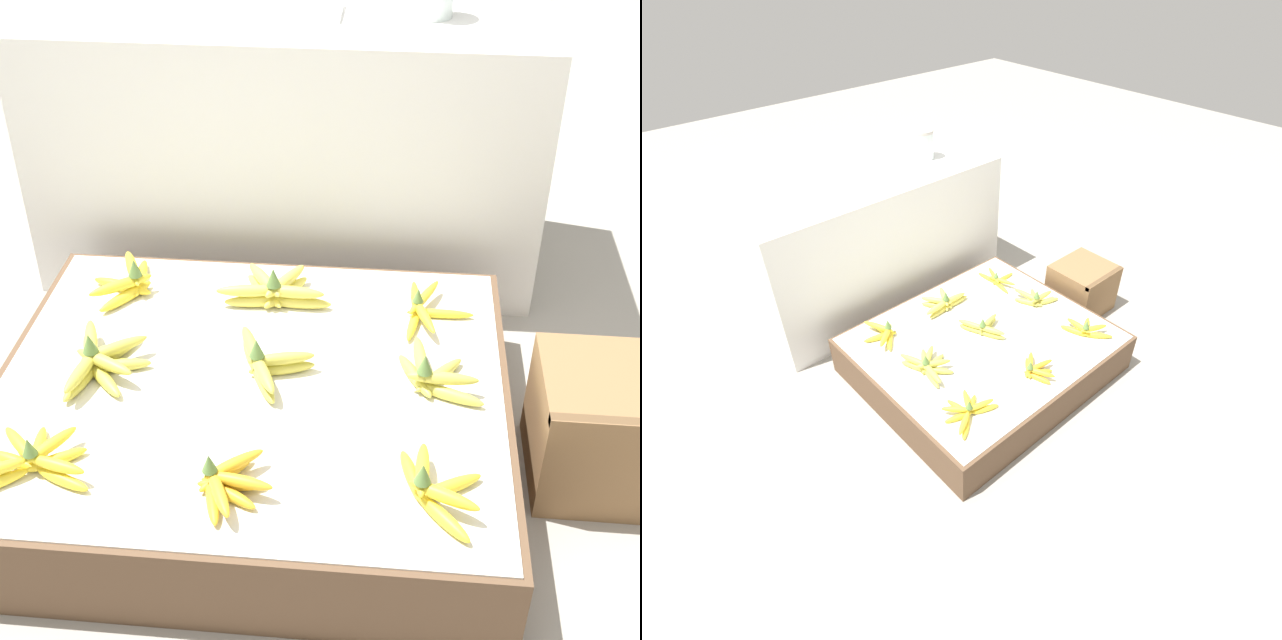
{
  "view_description": "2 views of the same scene",
  "coord_description": "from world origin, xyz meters",
  "views": [
    {
      "loc": [
        0.3,
        -1.5,
        1.48
      ],
      "look_at": [
        0.15,
        0.1,
        0.32
      ],
      "focal_mm": 50.0,
      "sensor_mm": 36.0,
      "label": 1
    },
    {
      "loc": [
        -1.29,
        -1.3,
        1.82
      ],
      "look_at": [
        -0.11,
        0.03,
        0.37
      ],
      "focal_mm": 28.0,
      "sensor_mm": 36.0,
      "label": 2
    }
  ],
  "objects": [
    {
      "name": "ground_plane",
      "position": [
        0.0,
        0.0,
        0.0
      ],
      "size": [
        10.0,
        10.0,
        0.0
      ],
      "primitive_type": "plane",
      "color": "gray"
    },
    {
      "name": "display_platform",
      "position": [
        0.0,
        0.0,
        0.11
      ],
      "size": [
        1.15,
        0.99,
        0.21
      ],
      "color": "brown",
      "rests_on": "ground_plane"
    },
    {
      "name": "back_vendor_table",
      "position": [
        -0.02,
        0.9,
        0.38
      ],
      "size": [
        1.42,
        0.59,
        0.75
      ],
      "color": "white",
      "rests_on": "ground_plane"
    },
    {
      "name": "wooden_crate",
      "position": [
        0.79,
        0.0,
        0.14
      ],
      "size": [
        0.31,
        0.3,
        0.28
      ],
      "color": "olive",
      "rests_on": "ground_plane"
    },
    {
      "name": "banana_bunch_front_left",
      "position": [
        -0.38,
        -0.31,
        0.24
      ],
      "size": [
        0.25,
        0.21,
        0.09
      ],
      "color": "yellow",
      "rests_on": "display_platform"
    },
    {
      "name": "banana_bunch_front_midleft",
      "position": [
        0.01,
        -0.33,
        0.24
      ],
      "size": [
        0.15,
        0.19,
        0.09
      ],
      "color": "gold",
      "rests_on": "display_platform"
    },
    {
      "name": "banana_bunch_front_midright",
      "position": [
        0.4,
        -0.31,
        0.24
      ],
      "size": [
        0.17,
        0.23,
        0.1
      ],
      "color": "yellow",
      "rests_on": "display_platform"
    },
    {
      "name": "banana_bunch_middle_left",
      "position": [
        -0.34,
        0.01,
        0.24
      ],
      "size": [
        0.19,
        0.27,
        0.11
      ],
      "color": "gold",
      "rests_on": "display_platform"
    },
    {
      "name": "banana_bunch_middle_midleft",
      "position": [
        0.03,
        0.03,
        0.24
      ],
      "size": [
        0.19,
        0.24,
        0.1
      ],
      "color": "gold",
      "rests_on": "display_platform"
    },
    {
      "name": "banana_bunch_middle_midright",
      "position": [
        0.4,
        0.02,
        0.24
      ],
      "size": [
        0.2,
        0.2,
        0.1
      ],
      "color": "gold",
      "rests_on": "display_platform"
    },
    {
      "name": "banana_bunch_back_left",
      "position": [
        -0.36,
        0.32,
        0.24
      ],
      "size": [
        0.17,
        0.25,
        0.1
      ],
      "color": "yellow",
      "rests_on": "display_platform"
    },
    {
      "name": "banana_bunch_back_midleft",
      "position": [
        0.01,
        0.31,
        0.24
      ],
      "size": [
        0.29,
        0.16,
        0.11
      ],
      "color": "#DBCC4C",
      "rests_on": "display_platform"
    },
    {
      "name": "banana_bunch_back_midright",
      "position": [
        0.38,
        0.29,
        0.23
      ],
      "size": [
        0.17,
        0.25,
        0.08
      ],
      "color": "yellow",
      "rests_on": "display_platform"
    },
    {
      "name": "foam_tray_white",
      "position": [
        0.01,
        0.87,
        0.76
      ],
      "size": [
        0.25,
        0.16,
        0.02
      ],
      "color": "white",
      "rests_on": "back_vendor_table"
    }
  ]
}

